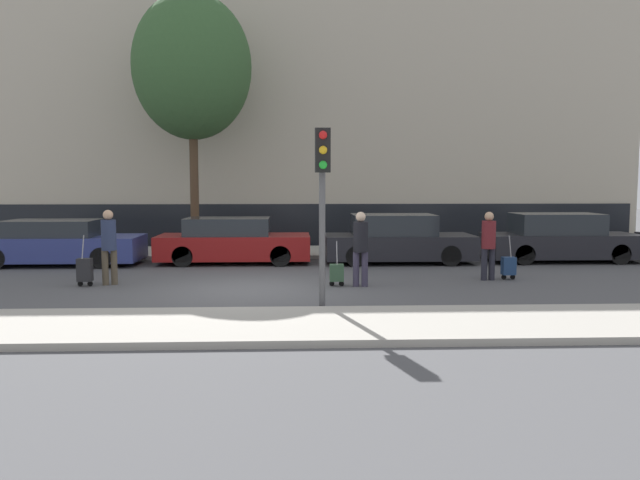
# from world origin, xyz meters

# --- Properties ---
(ground_plane) EXTENTS (80.00, 80.00, 0.00)m
(ground_plane) POSITION_xyz_m (0.00, 0.00, 0.00)
(ground_plane) COLOR #4C4C4F
(sidewalk_near) EXTENTS (28.00, 2.50, 0.12)m
(sidewalk_near) POSITION_xyz_m (0.00, -3.75, 0.06)
(sidewalk_near) COLOR #A39E93
(sidewalk_near) RESTS_ON ground_plane
(sidewalk_far) EXTENTS (28.00, 3.00, 0.12)m
(sidewalk_far) POSITION_xyz_m (0.00, 7.00, 0.06)
(sidewalk_far) COLOR #A39E93
(sidewalk_far) RESTS_ON ground_plane
(building_facade) EXTENTS (28.00, 2.38, 10.50)m
(building_facade) POSITION_xyz_m (0.00, 10.36, 5.23)
(building_facade) COLOR #B7AD99
(building_facade) RESTS_ON ground_plane
(parked_car_0) EXTENTS (4.67, 1.86, 1.31)m
(parked_car_0) POSITION_xyz_m (-5.85, 4.47, 0.63)
(parked_car_0) COLOR navy
(parked_car_0) RESTS_ON ground_plane
(parked_car_1) EXTENTS (4.48, 1.78, 1.35)m
(parked_car_1) POSITION_xyz_m (-0.81, 4.67, 0.64)
(parked_car_1) COLOR maroon
(parked_car_1) RESTS_ON ground_plane
(parked_car_2) EXTENTS (4.41, 1.81, 1.45)m
(parked_car_2) POSITION_xyz_m (4.09, 4.53, 0.67)
(parked_car_2) COLOR black
(parked_car_2) RESTS_ON ground_plane
(parked_car_3) EXTENTS (4.59, 1.72, 1.46)m
(parked_car_3) POSITION_xyz_m (9.09, 4.64, 0.68)
(parked_car_3) COLOR black
(parked_car_3) RESTS_ON ground_plane
(pedestrian_left) EXTENTS (0.34, 0.34, 1.76)m
(pedestrian_left) POSITION_xyz_m (-3.31, 0.84, 1.01)
(pedestrian_left) COLOR #4C4233
(pedestrian_left) RESTS_ON ground_plane
(trolley_left) EXTENTS (0.34, 0.29, 1.19)m
(trolley_left) POSITION_xyz_m (-3.83, 0.64, 0.38)
(trolley_left) COLOR #262628
(trolley_left) RESTS_ON ground_plane
(pedestrian_center) EXTENTS (0.35, 0.34, 1.73)m
(pedestrian_center) POSITION_xyz_m (2.55, 0.37, 0.98)
(pedestrian_center) COLOR #383347
(pedestrian_center) RESTS_ON ground_plane
(trolley_center) EXTENTS (0.34, 0.29, 1.05)m
(trolley_center) POSITION_xyz_m (2.00, 0.42, 0.31)
(trolley_center) COLOR #335138
(trolley_center) RESTS_ON ground_plane
(pedestrian_right) EXTENTS (0.35, 0.34, 1.69)m
(pedestrian_right) POSITION_xyz_m (5.79, 1.16, 0.96)
(pedestrian_right) COLOR #23232D
(pedestrian_right) RESTS_ON ground_plane
(trolley_right) EXTENTS (0.34, 0.29, 1.10)m
(trolley_right) POSITION_xyz_m (6.33, 1.23, 0.34)
(trolley_right) COLOR navy
(trolley_right) RESTS_ON ground_plane
(traffic_light) EXTENTS (0.28, 0.47, 3.39)m
(traffic_light) POSITION_xyz_m (1.54, -2.37, 2.43)
(traffic_light) COLOR #515154
(traffic_light) RESTS_ON ground_plane
(bare_tree_near_crossing) EXTENTS (3.82, 3.82, 8.33)m
(bare_tree_near_crossing) POSITION_xyz_m (-2.24, 6.80, 6.10)
(bare_tree_near_crossing) COLOR #4C3826
(bare_tree_near_crossing) RESTS_ON sidewalk_far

